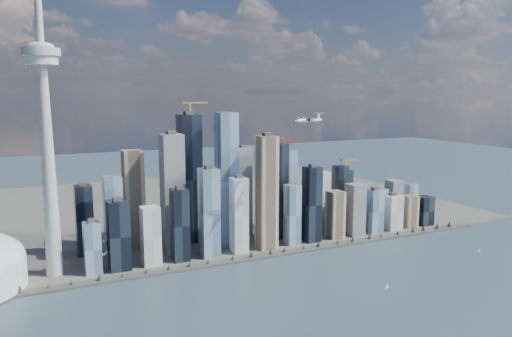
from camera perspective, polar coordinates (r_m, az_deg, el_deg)
name	(u,v)px	position (r m, az deg, el deg)	size (l,w,h in m)	color
ground	(315,319)	(689.90, 6.81, -16.66)	(4000.00, 4000.00, 0.00)	#2D4050
seawall	(240,260)	(894.60, -1.84, -10.39)	(1100.00, 22.00, 4.00)	#383838
land	(171,207)	(1304.45, -9.74, -4.39)	(1400.00, 900.00, 3.00)	#4C4C47
shoreline_trees	(240,256)	(892.40, -1.84, -9.98)	(960.53, 7.20, 8.80)	#3F2D1E
skyscraper_cluster	(250,201)	(971.50, -0.67, -3.69)	(736.00, 142.00, 275.68)	black
needle_tower	(46,131)	(838.91, -22.87, 4.00)	(56.00, 56.00, 550.50)	#AEAFA9
airplane	(309,120)	(843.51, 6.03, 5.56)	(59.97, 53.27, 14.65)	white
sailboat_west	(387,286)	(804.39, 14.73, -12.85)	(6.83, 4.27, 9.80)	white
sailboat_east	(479,251)	(1028.70, 24.14, -8.56)	(6.01, 1.77, 8.35)	white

